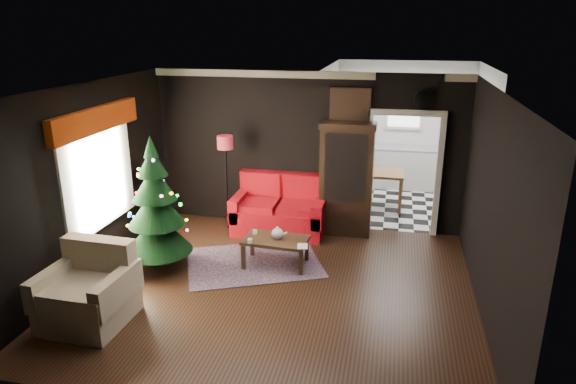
% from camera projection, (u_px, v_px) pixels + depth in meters
% --- Properties ---
extents(floor, '(5.50, 5.50, 0.00)m').
position_uv_depth(floor, '(275.00, 289.00, 7.23)').
color(floor, black).
rests_on(floor, ground).
extents(ceiling, '(5.50, 5.50, 0.00)m').
position_uv_depth(ceiling, '(273.00, 89.00, 6.35)').
color(ceiling, white).
rests_on(ceiling, ground).
extents(wall_back, '(5.50, 0.00, 5.50)m').
position_uv_depth(wall_back, '(307.00, 151.00, 9.11)').
color(wall_back, black).
rests_on(wall_back, ground).
extents(wall_front, '(5.50, 0.00, 5.50)m').
position_uv_depth(wall_front, '(208.00, 284.00, 4.47)').
color(wall_front, black).
rests_on(wall_front, ground).
extents(wall_left, '(0.00, 5.50, 5.50)m').
position_uv_depth(wall_left, '(88.00, 182.00, 7.33)').
color(wall_left, black).
rests_on(wall_left, ground).
extents(wall_right, '(0.00, 5.50, 5.50)m').
position_uv_depth(wall_right, '(492.00, 210.00, 6.25)').
color(wall_right, black).
rests_on(wall_right, ground).
extents(doorway, '(1.10, 0.10, 2.10)m').
position_uv_depth(doorway, '(402.00, 176.00, 8.89)').
color(doorway, beige).
rests_on(doorway, ground).
extents(left_window, '(0.05, 1.60, 1.40)m').
position_uv_depth(left_window, '(98.00, 175.00, 7.49)').
color(left_window, white).
rests_on(left_window, wall_left).
extents(valance, '(0.12, 2.10, 0.35)m').
position_uv_depth(valance, '(96.00, 120.00, 7.22)').
color(valance, '#882806').
rests_on(valance, wall_left).
extents(kitchen_floor, '(3.00, 3.00, 0.00)m').
position_uv_depth(kitchen_floor, '(399.00, 204.00, 10.61)').
color(kitchen_floor, white).
rests_on(kitchen_floor, ground).
extents(kitchen_window, '(0.70, 0.06, 0.70)m').
position_uv_depth(kitchen_window, '(404.00, 111.00, 11.42)').
color(kitchen_window, white).
rests_on(kitchen_window, ground).
extents(rug, '(2.45, 2.16, 0.01)m').
position_uv_depth(rug, '(254.00, 262.00, 8.01)').
color(rug, '#5D4056').
rests_on(rug, ground).
extents(loveseat, '(1.70, 0.90, 1.00)m').
position_uv_depth(loveseat, '(279.00, 205.00, 9.06)').
color(loveseat, maroon).
rests_on(loveseat, ground).
extents(curio_cabinet, '(0.90, 0.45, 1.90)m').
position_uv_depth(curio_cabinet, '(346.00, 181.00, 8.89)').
color(curio_cabinet, black).
rests_on(curio_cabinet, ground).
extents(floor_lamp, '(0.31, 0.31, 1.78)m').
position_uv_depth(floor_lamp, '(227.00, 185.00, 9.12)').
color(floor_lamp, black).
rests_on(floor_lamp, ground).
extents(christmas_tree, '(1.23, 1.23, 1.91)m').
position_uv_depth(christmas_tree, '(155.00, 204.00, 7.50)').
color(christmas_tree, black).
rests_on(christmas_tree, ground).
extents(armchair, '(1.05, 1.05, 1.03)m').
position_uv_depth(armchair, '(86.00, 289.00, 6.30)').
color(armchair, beige).
rests_on(armchair, ground).
extents(coffee_table, '(1.00, 0.65, 0.43)m').
position_uv_depth(coffee_table, '(276.00, 251.00, 7.87)').
color(coffee_table, black).
rests_on(coffee_table, rug).
extents(teapot, '(0.21, 0.21, 0.19)m').
position_uv_depth(teapot, '(277.00, 233.00, 7.74)').
color(teapot, silver).
rests_on(teapot, coffee_table).
extents(cup_a, '(0.08, 0.08, 0.06)m').
position_uv_depth(cup_a, '(255.00, 232.00, 7.96)').
color(cup_a, white).
rests_on(cup_a, coffee_table).
extents(cup_b, '(0.10, 0.10, 0.07)m').
position_uv_depth(cup_b, '(250.00, 241.00, 7.64)').
color(cup_b, white).
rests_on(cup_b, coffee_table).
extents(book, '(0.15, 0.04, 0.21)m').
position_uv_depth(book, '(297.00, 240.00, 7.48)').
color(book, tan).
rests_on(book, coffee_table).
extents(wall_clock, '(0.32, 0.32, 0.06)m').
position_uv_depth(wall_clock, '(424.00, 100.00, 8.38)').
color(wall_clock, silver).
rests_on(wall_clock, wall_back).
extents(painting, '(0.62, 0.05, 0.52)m').
position_uv_depth(painting, '(350.00, 105.00, 8.66)').
color(painting, '#A97C46').
rests_on(painting, wall_back).
extents(kitchen_counter, '(1.80, 0.60, 0.90)m').
position_uv_depth(kitchen_counter, '(400.00, 168.00, 11.59)').
color(kitchen_counter, silver).
rests_on(kitchen_counter, ground).
extents(kitchen_table, '(0.70, 0.70, 0.75)m').
position_uv_depth(kitchen_table, '(385.00, 190.00, 10.28)').
color(kitchen_table, brown).
rests_on(kitchen_table, ground).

